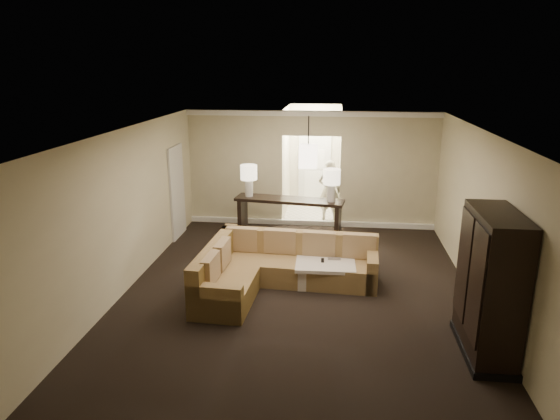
# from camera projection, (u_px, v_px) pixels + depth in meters

# --- Properties ---
(ground) EXTENTS (8.00, 8.00, 0.00)m
(ground) POSITION_uv_depth(u_px,v_px,m) (297.00, 295.00, 8.61)
(ground) COLOR black
(ground) RESTS_ON ground
(wall_back) EXTENTS (6.00, 0.04, 2.80)m
(wall_back) POSITION_uv_depth(u_px,v_px,m) (311.00, 169.00, 12.04)
(wall_back) COLOR beige
(wall_back) RESTS_ON ground
(wall_front) EXTENTS (6.00, 0.04, 2.80)m
(wall_front) POSITION_uv_depth(u_px,v_px,m) (262.00, 350.00, 4.41)
(wall_front) COLOR beige
(wall_front) RESTS_ON ground
(wall_left) EXTENTS (0.04, 8.00, 2.80)m
(wall_left) POSITION_uv_depth(u_px,v_px,m) (124.00, 212.00, 8.55)
(wall_left) COLOR beige
(wall_left) RESTS_ON ground
(wall_right) EXTENTS (0.04, 8.00, 2.80)m
(wall_right) POSITION_uv_depth(u_px,v_px,m) (487.00, 224.00, 7.89)
(wall_right) COLOR beige
(wall_right) RESTS_ON ground
(ceiling) EXTENTS (6.00, 8.00, 0.02)m
(ceiling) POSITION_uv_depth(u_px,v_px,m) (299.00, 133.00, 7.83)
(ceiling) COLOR white
(ceiling) RESTS_ON wall_back
(crown_molding) EXTENTS (6.00, 0.10, 0.12)m
(crown_molding) POSITION_uv_depth(u_px,v_px,m) (312.00, 114.00, 11.62)
(crown_molding) COLOR white
(crown_molding) RESTS_ON wall_back
(baseboard) EXTENTS (6.00, 0.10, 0.12)m
(baseboard) POSITION_uv_depth(u_px,v_px,m) (310.00, 223.00, 12.36)
(baseboard) COLOR white
(baseboard) RESTS_ON ground
(side_door) EXTENTS (0.05, 0.90, 2.10)m
(side_door) POSITION_uv_depth(u_px,v_px,m) (177.00, 192.00, 11.31)
(side_door) COLOR silver
(side_door) RESTS_ON ground
(foyer) EXTENTS (1.44, 2.02, 2.80)m
(foyer) POSITION_uv_depth(u_px,v_px,m) (314.00, 163.00, 13.34)
(foyer) COLOR silver
(foyer) RESTS_ON ground
(sectional_sofa) EXTENTS (3.04, 2.38, 0.88)m
(sectional_sofa) POSITION_uv_depth(u_px,v_px,m) (274.00, 268.00, 8.85)
(sectional_sofa) COLOR brown
(sectional_sofa) RESTS_ON ground
(coffee_table) EXTENTS (1.08, 1.08, 0.44)m
(coffee_table) POSITION_uv_depth(u_px,v_px,m) (325.00, 270.00, 9.11)
(coffee_table) COLOR white
(coffee_table) RESTS_ON ground
(console_table) EXTENTS (2.49, 0.87, 0.94)m
(console_table) POSITION_uv_depth(u_px,v_px,m) (289.00, 215.00, 11.27)
(console_table) COLOR black
(console_table) RESTS_ON ground
(armoire) EXTENTS (0.60, 1.40, 2.01)m
(armoire) POSITION_uv_depth(u_px,v_px,m) (490.00, 288.00, 6.65)
(armoire) COLOR black
(armoire) RESTS_ON ground
(drink_table) EXTENTS (0.46, 0.46, 0.57)m
(drink_table) POSITION_uv_depth(u_px,v_px,m) (358.00, 251.00, 9.53)
(drink_table) COLOR black
(drink_table) RESTS_ON ground
(table_lamp_left) EXTENTS (0.38, 0.38, 0.72)m
(table_lamp_left) POSITION_uv_depth(u_px,v_px,m) (249.00, 176.00, 11.25)
(table_lamp_left) COLOR silver
(table_lamp_left) RESTS_ON console_table
(table_lamp_right) EXTENTS (0.38, 0.38, 0.72)m
(table_lamp_right) POSITION_uv_depth(u_px,v_px,m) (332.00, 180.00, 10.81)
(table_lamp_right) COLOR silver
(table_lamp_right) RESTS_ON console_table
(pendant_light) EXTENTS (0.38, 0.38, 1.09)m
(pendant_light) POSITION_uv_depth(u_px,v_px,m) (308.00, 156.00, 10.64)
(pendant_light) COLOR black
(pendant_light) RESTS_ON ceiling
(person) EXTENTS (0.65, 0.46, 1.72)m
(person) POSITION_uv_depth(u_px,v_px,m) (329.00, 187.00, 12.55)
(person) COLOR beige
(person) RESTS_ON ground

